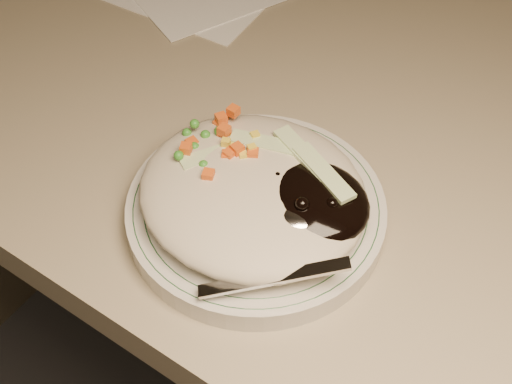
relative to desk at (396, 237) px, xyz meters
The scene contains 4 objects.
desk is the anchor object (origin of this frame).
plate 0.30m from the desk, 106.90° to the right, with size 0.22×0.22×0.02m, color silver.
plate_rim 0.31m from the desk, 106.90° to the right, with size 0.21×0.21×0.00m.
meal 0.32m from the desk, 105.75° to the right, with size 0.20×0.19×0.05m.
Camera 1 is at (0.16, 0.86, 1.22)m, focal length 50.00 mm.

